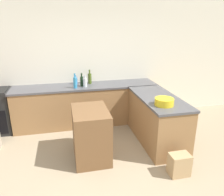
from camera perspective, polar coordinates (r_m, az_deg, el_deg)
name	(u,v)px	position (r m, az deg, el deg)	size (l,w,h in m)	color
ground_plane	(105,186)	(3.32, -1.82, -22.07)	(14.00, 14.00, 0.00)	tan
wall_back	(83,62)	(5.03, -7.50, 9.31)	(8.00, 0.06, 2.70)	silver
counter_back	(87,105)	(4.93, -6.66, -1.71)	(3.12, 0.66, 0.90)	olive
counter_peninsula	(157,119)	(4.26, 11.62, -5.43)	(0.69, 1.57, 0.90)	olive
island_table	(91,134)	(3.70, -5.54, -9.37)	(0.57, 0.81, 0.86)	brown
mixing_bowl	(164,102)	(3.69, 13.49, -0.95)	(0.31, 0.31, 0.12)	yellow
vinegar_bottle_clear	(85,82)	(4.66, -7.07, 4.16)	(0.08, 0.08, 0.26)	silver
wine_bottle_dark	(82,81)	(4.74, -7.90, 4.47)	(0.07, 0.07, 0.28)	black
olive_oil_bottle	(90,78)	(4.89, -5.83, 5.17)	(0.08, 0.08, 0.31)	#475B1E
dish_soap_bottle	(75,82)	(4.59, -9.63, 4.07)	(0.07, 0.07, 0.31)	#338CBF
water_bottle_blue	(76,81)	(4.92, -9.43, 4.51)	(0.07, 0.07, 0.19)	#386BB7
paper_bag	(179,165)	(3.57, 17.15, -16.27)	(0.30, 0.22, 0.34)	tan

